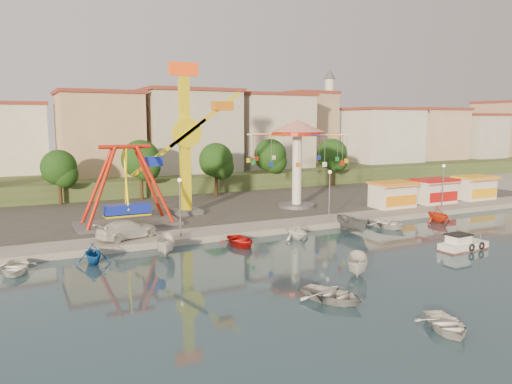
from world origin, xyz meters
TOP-DOWN VIEW (x-y plane):
  - ground at (0.00, 0.00)m, footprint 200.00×200.00m
  - quay_deck at (0.00, 62.00)m, footprint 200.00×100.00m
  - asphalt_pad at (0.00, 30.00)m, footprint 90.00×28.00m
  - hill_terrace at (0.00, 67.00)m, footprint 200.00×60.00m
  - pirate_ship_ride at (-11.20, 20.12)m, footprint 10.00×5.00m
  - kamikaze_tower at (-3.60, 23.08)m, footprint 8.33×3.10m
  - wave_swinger at (9.26, 21.63)m, footprint 11.60×11.60m
  - booth_left at (19.55, 16.49)m, footprint 5.40×3.78m
  - booth_mid at (26.37, 16.49)m, footprint 5.40×3.78m
  - booth_right at (33.54, 16.49)m, footprint 5.40×3.78m
  - lamp_post_1 at (-8.00, 13.00)m, footprint 0.14×0.14m
  - lamp_post_2 at (8.00, 13.00)m, footprint 0.14×0.14m
  - lamp_post_3 at (24.00, 13.00)m, footprint 0.14×0.14m
  - tree_1 at (-16.00, 36.24)m, footprint 4.35×4.35m
  - tree_2 at (-6.00, 35.81)m, footprint 5.02×5.02m
  - tree_3 at (4.00, 34.36)m, footprint 4.68×4.68m
  - tree_4 at (14.00, 37.35)m, footprint 4.86×4.86m
  - tree_5 at (24.00, 35.54)m, footprint 4.83×4.83m
  - building_1 at (-21.33, 51.38)m, footprint 12.33×9.01m
  - building_2 at (-8.19, 51.96)m, footprint 11.95×9.28m
  - building_3 at (5.60, 48.80)m, footprint 12.59×10.50m
  - building_4 at (19.07, 52.20)m, footprint 10.75×9.23m
  - building_5 at (32.37, 50.33)m, footprint 12.77×10.96m
  - building_6 at (44.15, 48.77)m, footprint 8.23×8.98m
  - building_7 at (56.03, 53.70)m, footprint 11.59×10.93m
  - building_8 at (69.93, 47.19)m, footprint 12.84×9.28m
  - building_9 at (83.46, 49.95)m, footprint 12.95×9.17m
  - minaret at (36.00, 54.00)m, footprint 2.80×2.80m
  - cabin_motorboat at (12.70, 0.02)m, footprint 4.51×1.95m
  - rowboat_a at (-4.26, -5.16)m, footprint 4.33×4.92m
  - rowboat_b at (-1.44, -11.41)m, footprint 3.62×4.20m
  - skiff at (0.38, -1.65)m, footprint 3.53×3.95m
  - van at (-12.41, 14.44)m, footprint 5.97×3.97m
  - moored_boat_0 at (-21.51, 9.80)m, footprint 3.26×4.22m
  - moored_boat_1 at (-16.07, 9.80)m, footprint 2.74×3.14m
  - moored_boat_2 at (-10.32, 9.80)m, footprint 2.66×4.41m
  - moored_boat_3 at (-3.57, 9.80)m, footprint 3.00×4.11m
  - moored_boat_4 at (2.15, 9.80)m, footprint 3.09×3.41m
  - moored_boat_5 at (8.62, 9.80)m, footprint 1.97×4.33m
  - moored_boat_6 at (13.07, 9.80)m, footprint 3.83×4.77m
  - moored_boat_7 at (20.07, 9.80)m, footprint 3.15×3.54m

SIDE VIEW (x-z plane):
  - ground at x=0.00m, z-range 0.00..0.00m
  - quay_deck at x=0.00m, z-range 0.00..0.60m
  - rowboat_b at x=-1.44m, z-range 0.00..0.73m
  - moored_boat_0 at x=-21.51m, z-range 0.00..0.81m
  - cabin_motorboat at x=12.70m, z-range -0.36..1.20m
  - moored_boat_3 at x=-3.57m, z-range 0.00..0.84m
  - rowboat_a at x=-4.26m, z-range 0.00..0.85m
  - moored_boat_6 at x=13.07m, z-range 0.00..0.88m
  - asphalt_pad at x=0.00m, z-range 0.60..0.61m
  - skiff at x=0.38m, z-range 0.00..1.50m
  - moored_boat_4 at x=2.15m, z-range 0.00..1.56m
  - moored_boat_2 at x=-10.32m, z-range 0.00..1.60m
  - moored_boat_1 at x=-16.07m, z-range 0.00..1.60m
  - moored_boat_5 at x=8.62m, z-range 0.00..1.62m
  - moored_boat_7 at x=20.07m, z-range 0.00..1.72m
  - van at x=-12.41m, z-range 0.60..2.21m
  - hill_terrace at x=0.00m, z-range 0.00..3.00m
  - booth_left at x=19.55m, z-range 0.62..3.70m
  - booth_mid at x=26.37m, z-range 0.62..3.70m
  - booth_right at x=33.54m, z-range 0.62..3.70m
  - lamp_post_1 at x=-8.00m, z-range 0.60..5.60m
  - lamp_post_2 at x=8.00m, z-range 0.60..5.60m
  - lamp_post_3 at x=24.00m, z-range 0.60..5.60m
  - pirate_ship_ride at x=-11.20m, z-range 0.39..8.39m
  - tree_1 at x=-16.00m, z-range 1.80..8.60m
  - tree_3 at x=4.00m, z-range 1.90..9.21m
  - tree_5 at x=24.00m, z-range 1.94..9.48m
  - tree_4 at x=14.00m, z-range 1.95..9.55m
  - tree_2 at x=-6.00m, z-range 1.99..9.84m
  - building_1 at x=-21.33m, z-range 3.00..11.63m
  - building_7 at x=56.03m, z-range 3.00..11.76m
  - building_3 at x=5.60m, z-range 3.00..12.20m
  - building_9 at x=83.46m, z-range 3.00..12.21m
  - building_4 at x=19.07m, z-range 3.00..12.24m
  - wave_swinger at x=9.26m, z-range 3.00..13.40m
  - kamikaze_tower at x=-3.60m, z-range 0.14..16.64m
  - building_5 at x=32.37m, z-range 3.00..14.21m
  - building_2 at x=-8.19m, z-range 3.00..14.23m
  - building_6 at x=44.15m, z-range 3.00..15.36m
  - building_8 at x=69.93m, z-range 3.00..15.58m
  - minaret at x=36.00m, z-range 3.55..21.55m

